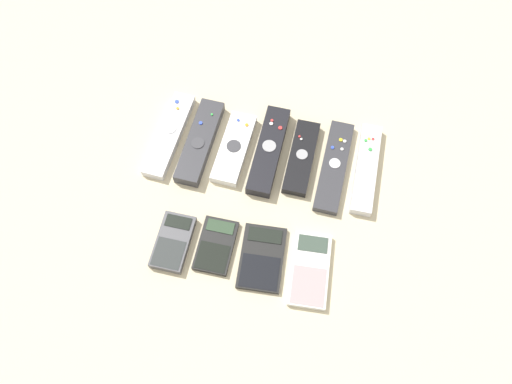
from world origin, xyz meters
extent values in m
plane|color=beige|center=(0.00, 0.00, 0.00)|extent=(3.00, 3.00, 0.00)
cube|color=silver|center=(-0.22, 0.14, 0.01)|extent=(0.06, 0.22, 0.02)
cylinder|color=silver|center=(-0.22, 0.15, 0.02)|extent=(0.03, 0.03, 0.00)
cylinder|color=blue|center=(-0.22, 0.22, 0.02)|extent=(0.01, 0.01, 0.00)
cylinder|color=orange|center=(-0.21, 0.20, 0.02)|extent=(0.01, 0.01, 0.00)
cube|color=#333338|center=(-0.14, 0.13, 0.01)|extent=(0.06, 0.21, 0.03)
cylinder|color=#38383D|center=(-0.15, 0.12, 0.03)|extent=(0.03, 0.03, 0.00)
cylinder|color=blue|center=(-0.15, 0.17, 0.03)|extent=(0.01, 0.01, 0.00)
cylinder|color=green|center=(-0.13, 0.20, 0.03)|extent=(0.01, 0.01, 0.00)
cube|color=white|center=(-0.07, 0.13, 0.01)|extent=(0.07, 0.18, 0.02)
cylinder|color=#38383D|center=(-0.07, 0.13, 0.02)|extent=(0.03, 0.03, 0.00)
cylinder|color=blue|center=(-0.07, 0.20, 0.02)|extent=(0.01, 0.01, 0.00)
cylinder|color=orange|center=(-0.05, 0.19, 0.02)|extent=(0.01, 0.01, 0.00)
cube|color=black|center=(0.01, 0.14, 0.01)|extent=(0.06, 0.21, 0.03)
cylinder|color=#99999E|center=(0.01, 0.14, 0.03)|extent=(0.03, 0.03, 0.00)
cylinder|color=red|center=(0.02, 0.19, 0.03)|extent=(0.01, 0.01, 0.00)
cylinder|color=red|center=(0.00, 0.21, 0.03)|extent=(0.01, 0.01, 0.00)
cylinder|color=silver|center=(0.00, 0.20, 0.03)|extent=(0.01, 0.01, 0.00)
cube|color=black|center=(0.08, 0.14, 0.01)|extent=(0.06, 0.18, 0.02)
cylinder|color=#99999E|center=(0.08, 0.14, 0.02)|extent=(0.02, 0.02, 0.00)
cylinder|color=red|center=(0.07, 0.18, 0.02)|extent=(0.01, 0.01, 0.00)
cylinder|color=silver|center=(0.07, 0.18, 0.02)|extent=(0.01, 0.01, 0.00)
cube|color=#333338|center=(0.15, 0.13, 0.01)|extent=(0.06, 0.22, 0.02)
cylinder|color=silver|center=(0.15, 0.13, 0.02)|extent=(0.02, 0.02, 0.00)
cylinder|color=silver|center=(0.16, 0.17, 0.02)|extent=(0.01, 0.01, 0.00)
cylinder|color=yellow|center=(0.16, 0.19, 0.02)|extent=(0.01, 0.01, 0.00)
cylinder|color=blue|center=(0.14, 0.17, 0.02)|extent=(0.01, 0.01, 0.00)
cylinder|color=silver|center=(0.16, 0.19, 0.02)|extent=(0.01, 0.01, 0.00)
cube|color=silver|center=(0.22, 0.14, 0.01)|extent=(0.05, 0.21, 0.02)
cylinder|color=green|center=(0.22, 0.18, 0.02)|extent=(0.01, 0.01, 0.00)
cylinder|color=green|center=(0.21, 0.20, 0.02)|extent=(0.01, 0.01, 0.00)
cylinder|color=red|center=(0.22, 0.21, 0.02)|extent=(0.01, 0.01, 0.00)
cylinder|color=yellow|center=(0.21, 0.21, 0.02)|extent=(0.01, 0.01, 0.00)
cube|color=#4C4C51|center=(-0.14, -0.10, 0.01)|extent=(0.07, 0.12, 0.02)
cube|color=black|center=(-0.14, -0.06, 0.02)|extent=(0.05, 0.03, 0.00)
cube|color=#2C3030|center=(-0.14, -0.13, 0.02)|extent=(0.06, 0.06, 0.00)
cube|color=black|center=(-0.06, -0.09, 0.01)|extent=(0.07, 0.11, 0.01)
cube|color=#2D422D|center=(-0.05, -0.05, 0.01)|extent=(0.06, 0.03, 0.00)
cube|color=black|center=(-0.06, -0.12, 0.01)|extent=(0.06, 0.06, 0.00)
cube|color=black|center=(0.04, -0.10, 0.01)|extent=(0.09, 0.14, 0.01)
cube|color=black|center=(0.04, -0.05, 0.01)|extent=(0.07, 0.03, 0.00)
cube|color=black|center=(0.04, -0.13, 0.01)|extent=(0.08, 0.07, 0.00)
cube|color=silver|center=(0.14, -0.10, 0.01)|extent=(0.08, 0.15, 0.01)
cube|color=#38473D|center=(0.13, -0.05, 0.01)|extent=(0.06, 0.04, 0.00)
cube|color=#AC9093|center=(0.14, -0.14, 0.01)|extent=(0.07, 0.08, 0.00)
camera|label=1|loc=(0.09, -0.40, 0.95)|focal=35.00mm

